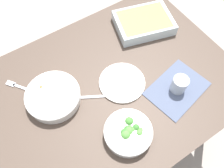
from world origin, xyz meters
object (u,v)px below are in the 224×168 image
(drink_cup, at_px, (179,85))
(spoon_by_stew, at_px, (82,97))
(baking_dish, at_px, (144,22))
(side_plate, at_px, (122,82))
(fork_on_table, at_px, (20,87))
(broccoli_bowl, at_px, (128,132))
(stew_bowl, at_px, (53,96))

(drink_cup, relative_size, spoon_by_stew, 0.53)
(drink_cup, distance_m, spoon_by_stew, 0.45)
(baking_dish, height_order, side_plate, baking_dish)
(side_plate, height_order, fork_on_table, side_plate)
(broccoli_bowl, relative_size, spoon_by_stew, 1.27)
(stew_bowl, relative_size, broccoli_bowl, 1.21)
(side_plate, bearing_deg, spoon_by_stew, 169.55)
(baking_dish, bearing_deg, stew_bowl, -167.56)
(baking_dish, xyz_separation_m, fork_on_table, (-0.72, 0.01, -0.03))
(broccoli_bowl, xyz_separation_m, side_plate, (0.12, 0.22, -0.02))
(baking_dish, height_order, spoon_by_stew, baking_dish)
(spoon_by_stew, relative_size, fork_on_table, 1.06)
(broccoli_bowl, xyz_separation_m, baking_dish, (0.43, 0.46, 0.00))
(stew_bowl, relative_size, drink_cup, 2.93)
(spoon_by_stew, xyz_separation_m, fork_on_table, (-0.22, 0.21, -0.00))
(side_plate, relative_size, fork_on_table, 1.43)
(stew_bowl, height_order, baking_dish, same)
(broccoli_bowl, distance_m, fork_on_table, 0.55)
(side_plate, relative_size, spoon_by_stew, 1.36)
(drink_cup, bearing_deg, baking_dish, 75.79)
(baking_dish, xyz_separation_m, side_plate, (-0.30, -0.23, -0.03))
(drink_cup, relative_size, side_plate, 0.39)
(stew_bowl, xyz_separation_m, side_plate, (0.31, -0.10, -0.03))
(broccoli_bowl, bearing_deg, fork_on_table, 122.19)
(baking_dish, bearing_deg, side_plate, -142.28)
(drink_cup, distance_m, side_plate, 0.26)
(stew_bowl, distance_m, drink_cup, 0.58)
(baking_dish, distance_m, drink_cup, 0.42)
(drink_cup, relative_size, fork_on_table, 0.55)
(broccoli_bowl, relative_size, drink_cup, 2.42)
(spoon_by_stew, distance_m, fork_on_table, 0.30)
(stew_bowl, bearing_deg, spoon_by_stew, -29.37)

